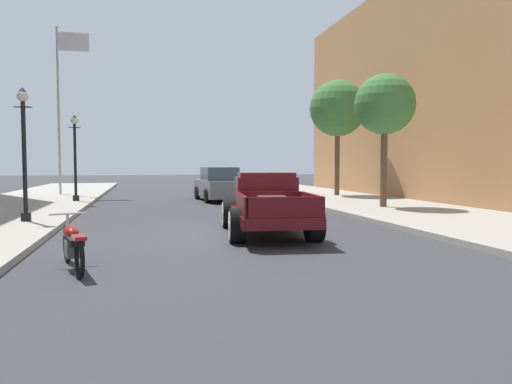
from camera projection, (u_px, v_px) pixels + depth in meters
The scene contains 10 objects.
ground_plane at pixel (233, 233), 12.56m from camera, with size 140.00×140.00×0.00m, color #333338.
sidewalk_right at pixel (475, 223), 14.19m from camera, with size 5.50×64.00×0.15m, color #9E998E.
hotrod_truck_maroon at pixel (266, 204), 12.66m from camera, with size 2.51×5.06×1.58m.
motorcycle_parked at pixel (73, 244), 8.18m from camera, with size 0.78×2.06×0.93m.
car_background_grey at pixel (219, 185), 23.68m from camera, with size 2.08×4.40×1.65m.
street_lamp_near at pixel (24, 144), 13.88m from camera, with size 0.50×0.32×3.85m.
street_lamp_far at pixel (75, 151), 21.62m from camera, with size 0.50×0.32×3.85m.
flagpole at pixel (63, 92), 26.44m from camera, with size 1.74×0.16×9.16m.
street_tree_nearest at pixel (385, 105), 18.53m from camera, with size 2.32×2.32×5.11m.
street_tree_second at pixel (338, 109), 25.58m from camera, with size 2.97×2.97×6.09m.
Camera 1 is at (-2.24, -12.28, 1.80)m, focal length 33.88 mm.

